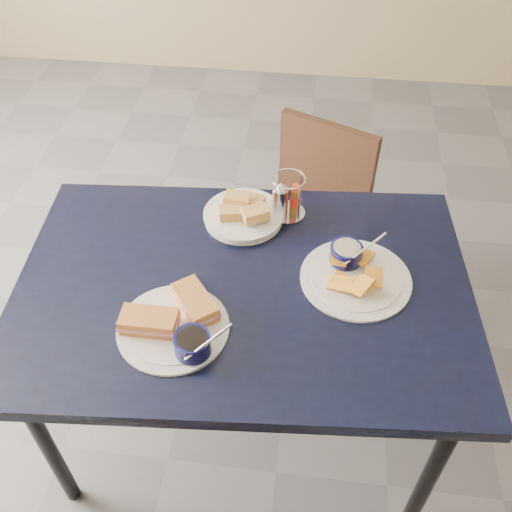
# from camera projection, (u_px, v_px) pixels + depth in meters

# --- Properties ---
(ground) EXTENTS (6.00, 6.00, 0.00)m
(ground) POSITION_uv_depth(u_px,v_px,m) (284.00, 392.00, 2.15)
(ground) COLOR #525257
(ground) RESTS_ON ground
(dining_table) EXTENTS (1.29, 0.91, 0.75)m
(dining_table) POSITION_uv_depth(u_px,v_px,m) (244.00, 300.00, 1.58)
(dining_table) COLOR black
(dining_table) RESTS_ON ground
(chair_far) EXTENTS (0.49, 0.50, 0.80)m
(chair_far) POSITION_uv_depth(u_px,v_px,m) (305.00, 210.00, 2.20)
(chair_far) COLOR black
(chair_far) RESTS_ON ground
(sandwich_plate) EXTENTS (0.31, 0.29, 0.12)m
(sandwich_plate) POSITION_uv_depth(u_px,v_px,m) (176.00, 323.00, 1.41)
(sandwich_plate) COLOR white
(sandwich_plate) RESTS_ON dining_table
(plantain_plate) EXTENTS (0.30, 0.30, 0.12)m
(plantain_plate) POSITION_uv_depth(u_px,v_px,m) (353.00, 270.00, 1.55)
(plantain_plate) COLOR white
(plantain_plate) RESTS_ON dining_table
(bread_basket) EXTENTS (0.24, 0.24, 0.07)m
(bread_basket) POSITION_uv_depth(u_px,v_px,m) (244.00, 213.00, 1.70)
(bread_basket) COLOR white
(bread_basket) RESTS_ON dining_table
(condiment_caddy) EXTENTS (0.11, 0.11, 0.14)m
(condiment_caddy) POSITION_uv_depth(u_px,v_px,m) (286.00, 199.00, 1.70)
(condiment_caddy) COLOR silver
(condiment_caddy) RESTS_ON dining_table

